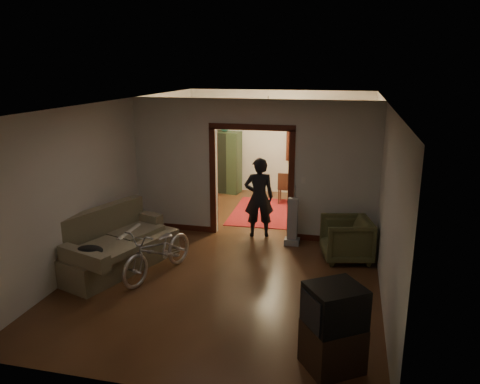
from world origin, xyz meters
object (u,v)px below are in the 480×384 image
(person, at_px, (259,197))
(locker, at_px, (225,162))
(sofa, at_px, (116,240))
(bicycle, at_px, (158,251))
(armchair, at_px, (346,239))
(desk, at_px, (316,184))

(person, bearing_deg, locker, -79.31)
(sofa, relative_size, bicycle, 1.33)
(locker, bearing_deg, sofa, -88.67)
(armchair, distance_m, desk, 4.05)
(armchair, height_order, desk, desk)
(bicycle, distance_m, desk, 5.80)
(sofa, xyz_separation_m, person, (2.11, 2.11, 0.32))
(sofa, height_order, bicycle, sofa)
(bicycle, relative_size, locker, 0.98)
(desk, bearing_deg, armchair, -94.49)
(armchair, height_order, locker, locker)
(sofa, height_order, armchair, sofa)
(desk, bearing_deg, sofa, -136.89)
(locker, height_order, desk, locker)
(armchair, xyz_separation_m, desk, (-0.86, 3.96, 0.01))
(armchair, bearing_deg, person, -128.28)
(person, relative_size, locker, 0.97)
(person, xyz_separation_m, desk, (0.92, 3.12, -0.43))
(armchair, bearing_deg, locker, -153.22)
(sofa, distance_m, desk, 6.04)
(bicycle, xyz_separation_m, person, (1.26, 2.26, 0.39))
(bicycle, height_order, armchair, bicycle)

